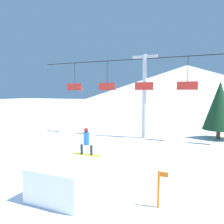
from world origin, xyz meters
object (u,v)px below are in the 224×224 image
trail_marker (159,188)px  snowboarder (86,142)px  pine_tree_near (220,106)px  snow_ramp (71,176)px

trail_marker → snowboarder: bearing=165.9°
snowboarder → trail_marker: snowboarder is taller
snowboarder → pine_tree_near: (6.56, 13.83, 1.13)m
snow_ramp → trail_marker: 3.89m
snow_ramp → trail_marker: trail_marker is taller
snowboarder → pine_tree_near: size_ratio=0.28×
snowboarder → trail_marker: bearing=-14.1°
snowboarder → pine_tree_near: 15.34m
snow_ramp → pine_tree_near: pine_tree_near is taller
snow_ramp → trail_marker: size_ratio=2.27×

